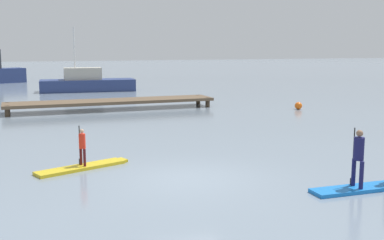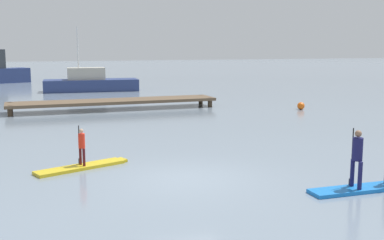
{
  "view_description": "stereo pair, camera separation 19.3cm",
  "coord_description": "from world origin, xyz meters",
  "px_view_note": "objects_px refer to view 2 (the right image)",
  "views": [
    {
      "loc": [
        -4.67,
        -12.52,
        3.8
      ],
      "look_at": [
        1.31,
        3.18,
        1.2
      ],
      "focal_mm": 44.17,
      "sensor_mm": 36.0,
      "label": 1
    },
    {
      "loc": [
        -4.49,
        -12.58,
        3.8
      ],
      "look_at": [
        1.31,
        3.18,
        1.2
      ],
      "focal_mm": 44.17,
      "sensor_mm": 36.0,
      "label": 2
    }
  ],
  "objects_px": {
    "paddleboard_near": "(83,167)",
    "paddleboard_far": "(365,188)",
    "paddler_child_solo": "(82,145)",
    "paddler_adult": "(357,155)",
    "mooring_buoy_near": "(301,106)",
    "fishing_boat_green_midground": "(90,83)"
  },
  "relations": [
    {
      "from": "paddleboard_near",
      "to": "paddleboard_far",
      "type": "bearing_deg",
      "value": -36.14
    },
    {
      "from": "paddleboard_near",
      "to": "paddler_child_solo",
      "type": "relative_size",
      "value": 2.43
    },
    {
      "from": "paddleboard_far",
      "to": "paddler_adult",
      "type": "bearing_deg",
      "value": 176.51
    },
    {
      "from": "paddler_child_solo",
      "to": "paddleboard_far",
      "type": "height_order",
      "value": "paddler_child_solo"
    },
    {
      "from": "paddler_adult",
      "to": "mooring_buoy_near",
      "type": "distance_m",
      "value": 16.78
    },
    {
      "from": "paddleboard_far",
      "to": "paddler_adult",
      "type": "distance_m",
      "value": 0.99
    },
    {
      "from": "paddleboard_near",
      "to": "fishing_boat_green_midground",
      "type": "distance_m",
      "value": 27.0
    },
    {
      "from": "paddler_adult",
      "to": "paddleboard_far",
      "type": "bearing_deg",
      "value": -3.49
    },
    {
      "from": "paddleboard_near",
      "to": "paddler_adult",
      "type": "relative_size",
      "value": 1.93
    },
    {
      "from": "mooring_buoy_near",
      "to": "paddleboard_far",
      "type": "bearing_deg",
      "value": -117.29
    },
    {
      "from": "paddler_child_solo",
      "to": "fishing_boat_green_midground",
      "type": "distance_m",
      "value": 26.98
    },
    {
      "from": "paddleboard_near",
      "to": "fishing_boat_green_midground",
      "type": "xyz_separation_m",
      "value": [
        4.08,
        26.68,
        0.69
      ]
    },
    {
      "from": "paddleboard_near",
      "to": "paddleboard_far",
      "type": "relative_size",
      "value": 0.94
    },
    {
      "from": "paddleboard_near",
      "to": "paddler_child_solo",
      "type": "xyz_separation_m",
      "value": [
        -0.01,
        0.01,
        0.71
      ]
    },
    {
      "from": "mooring_buoy_near",
      "to": "paddleboard_near",
      "type": "bearing_deg",
      "value": -145.79
    },
    {
      "from": "mooring_buoy_near",
      "to": "paddler_adult",
      "type": "bearing_deg",
      "value": -118.24
    },
    {
      "from": "paddleboard_far",
      "to": "mooring_buoy_near",
      "type": "xyz_separation_m",
      "value": [
        7.63,
        14.79,
        0.18
      ]
    },
    {
      "from": "fishing_boat_green_midground",
      "to": "mooring_buoy_near",
      "type": "xyz_separation_m",
      "value": [
        10.36,
        -16.86,
        -0.51
      ]
    },
    {
      "from": "paddler_child_solo",
      "to": "fishing_boat_green_midground",
      "type": "height_order",
      "value": "fishing_boat_green_midground"
    },
    {
      "from": "paddleboard_near",
      "to": "mooring_buoy_near",
      "type": "bearing_deg",
      "value": 34.21
    },
    {
      "from": "paddleboard_near",
      "to": "paddleboard_far",
      "type": "xyz_separation_m",
      "value": [
        6.81,
        -4.97,
        0.0
      ]
    },
    {
      "from": "paddleboard_far",
      "to": "paddler_child_solo",
      "type": "bearing_deg",
      "value": 143.83
    }
  ]
}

